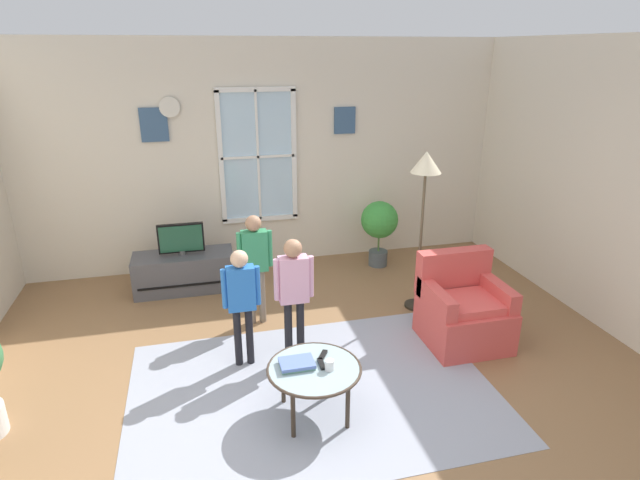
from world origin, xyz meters
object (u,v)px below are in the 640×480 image
at_px(book_stack, 297,364).
at_px(remote_near_cup, 323,355).
at_px(coffee_table, 314,371).
at_px(cup, 329,365).
at_px(remote_near_books, 322,364).
at_px(person_blue_shirt, 241,295).
at_px(television, 181,238).
at_px(floor_lamp, 425,179).
at_px(person_green_shirt, 255,257).
at_px(potted_plant_by_window, 379,224).
at_px(armchair, 463,311).
at_px(tv_stand, 184,272).
at_px(person_pink_shirt, 294,286).

relative_size(book_stack, remote_near_cup, 1.91).
height_order(coffee_table, cup, cup).
relative_size(remote_near_books, person_blue_shirt, 0.12).
height_order(television, floor_lamp, floor_lamp).
xyz_separation_m(person_green_shirt, potted_plant_by_window, (1.78, 1.15, -0.16)).
xyz_separation_m(armchair, person_green_shirt, (-1.92, 0.85, 0.42)).
distance_m(remote_near_cup, potted_plant_by_window, 2.98).
height_order(person_green_shirt, potted_plant_by_window, person_green_shirt).
bearing_deg(television, tv_stand, 90.00).
bearing_deg(person_blue_shirt, remote_near_books, -57.62).
bearing_deg(television, remote_near_cup, -66.16).
xyz_separation_m(person_pink_shirt, potted_plant_by_window, (1.53, 1.94, -0.16)).
xyz_separation_m(television, coffee_table, (0.99, -2.60, -0.25)).
bearing_deg(cup, television, 112.43).
height_order(remote_near_books, person_blue_shirt, person_blue_shirt).
xyz_separation_m(coffee_table, floor_lamp, (1.55, 1.52, 1.07)).
bearing_deg(floor_lamp, tv_stand, 156.78).
bearing_deg(armchair, floor_lamp, 99.90).
distance_m(tv_stand, coffee_table, 2.79).
bearing_deg(book_stack, potted_plant_by_window, 58.44).
bearing_deg(floor_lamp, cup, -132.47).
xyz_separation_m(armchair, person_blue_shirt, (-2.14, 0.10, 0.38)).
bearing_deg(remote_near_cup, remote_near_books, -109.03).
height_order(tv_stand, person_blue_shirt, person_blue_shirt).
height_order(cup, person_pink_shirt, person_pink_shirt).
relative_size(coffee_table, book_stack, 2.78).
relative_size(armchair, coffee_table, 1.17).
bearing_deg(television, potted_plant_by_window, 3.36).
xyz_separation_m(book_stack, person_green_shirt, (-0.12, 1.55, 0.29)).
xyz_separation_m(coffee_table, potted_plant_by_window, (1.53, 2.75, 0.18)).
height_order(tv_stand, book_stack, book_stack).
distance_m(person_blue_shirt, person_pink_shirt, 0.47).
distance_m(remote_near_cup, person_pink_shirt, 0.75).
height_order(coffee_table, floor_lamp, floor_lamp).
xyz_separation_m(person_blue_shirt, person_pink_shirt, (0.47, -0.03, 0.04)).
relative_size(television, remote_near_books, 3.78).
distance_m(cup, remote_near_cup, 0.19).
distance_m(tv_stand, armchair, 3.25).
bearing_deg(floor_lamp, person_blue_shirt, -161.50).
distance_m(armchair, cup, 1.77).
distance_m(coffee_table, person_pink_shirt, 0.88).
height_order(book_stack, cup, cup).
bearing_deg(armchair, book_stack, -158.98).
relative_size(person_pink_shirt, person_green_shirt, 1.01).
bearing_deg(remote_near_books, remote_near_cup, 70.97).
relative_size(tv_stand, potted_plant_by_window, 1.32).
xyz_separation_m(tv_stand, television, (0.00, -0.00, 0.43)).
bearing_deg(tv_stand, person_green_shirt, -53.56).
relative_size(cup, potted_plant_by_window, 0.10).
distance_m(book_stack, cup, 0.26).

